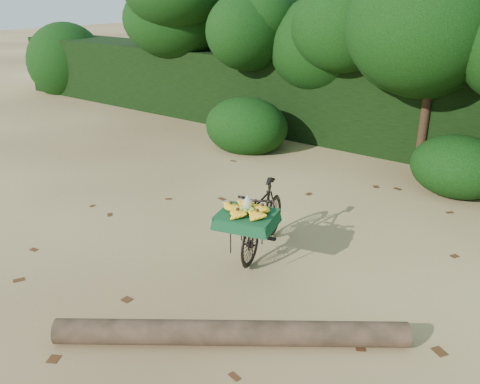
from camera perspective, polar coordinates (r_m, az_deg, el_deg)
The scene contains 7 objects.
ground at distance 6.57m, azimuth -0.63°, elevation -8.54°, with size 80.00×80.00×0.00m, color tan.
vendor_bicycle at distance 6.77m, azimuth 2.53°, elevation -2.91°, with size 0.98×1.76×0.96m.
fallen_log at distance 5.26m, azimuth -1.04°, elevation -15.53°, with size 0.26×0.26×3.53m, color brown.
hedge_backdrop at distance 11.57m, azimuth 19.06°, elevation 8.61°, with size 26.00×1.80×1.80m, color black.
tree_row at distance 10.87m, azimuth 15.04°, elevation 14.18°, with size 14.50×2.00×4.00m, color black, non-canonical shape.
bush_clumps at distance 9.69m, azimuth 17.60°, elevation 3.60°, with size 8.80×1.70×0.90m, color black, non-canonical shape.
leaf_litter at distance 7.02m, azimuth 2.64°, elevation -6.36°, with size 7.00×7.30×0.01m, color #432611, non-canonical shape.
Camera 1 is at (3.48, -4.47, 3.33)m, focal length 38.00 mm.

